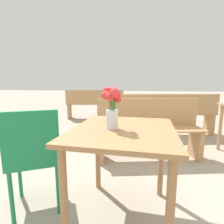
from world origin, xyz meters
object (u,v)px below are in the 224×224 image
Objects in this scene: bench_near at (149,127)px; bench_middle at (167,112)px; table_front at (123,143)px; cafe_chair at (34,154)px; bench_far at (95,103)px; flower_vase at (112,109)px.

bench_middle is (0.43, 1.13, 0.02)m from bench_near.
table_front is at bearing -106.47° from bench_middle.
cafe_chair is at bearing -128.73° from bench_near.
bench_far is at bearing 106.95° from table_front.
flower_vase reaches higher than table_front.
bench_middle is at bearing 71.96° from flower_vase.
bench_middle is 1.19× the size of bench_far.
cafe_chair is at bearing -83.66° from bench_far.
flower_vase is 0.20× the size of bench_near.
bench_far is at bearing 142.88° from bench_middle.
cafe_chair is 2.75m from bench_middle.
bench_near is (0.99, 1.23, -0.05)m from cafe_chair.
bench_middle is 2.29m from bench_far.
bench_middle is (1.41, 2.36, -0.03)m from cafe_chair.
cafe_chair is (-0.64, 0.01, -0.38)m from flower_vase.
table_front is 0.28m from flower_vase.
bench_near is 2.88m from bench_far.
bench_near is (0.35, 1.24, -0.44)m from flower_vase.
bench_near and bench_middle have the same top height.
bench_far is (-0.42, 3.75, -0.04)m from cafe_chair.
bench_middle reaches higher than table_front.
bench_near reaches higher than table_front.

